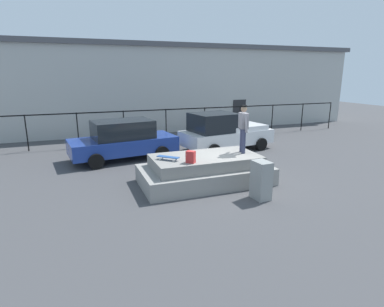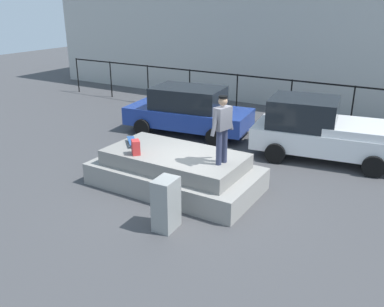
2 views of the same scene
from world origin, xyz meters
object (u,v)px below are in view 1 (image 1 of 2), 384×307
skateboarder (243,125)px  car_white_pickup_mid (224,132)px  skateboard (168,157)px  backpack (191,157)px  car_blue_sedan_near (123,140)px  utility_box (261,180)px

skateboarder → car_white_pickup_mid: skateboarder is taller
skateboarder → skateboard: (-2.82, -0.03, -0.90)m
backpack → car_blue_sedan_near: bearing=-31.0°
backpack → car_blue_sedan_near: car_blue_sedan_near is taller
car_blue_sedan_near → utility_box: car_blue_sedan_near is taller
car_white_pickup_mid → utility_box: (-1.78, -6.22, -0.34)m
car_white_pickup_mid → skateboarder: bearing=-107.8°
skateboarder → skateboard: bearing=-179.3°
backpack → utility_box: (1.84, -1.29, -0.59)m
skateboarder → utility_box: bearing=-101.5°
utility_box → backpack: bearing=141.5°
car_blue_sedan_near → utility_box: size_ratio=4.06×
skateboarder → utility_box: (-0.39, -1.89, -1.40)m
skateboard → utility_box: utility_box is taller
skateboarder → skateboard: size_ratio=2.47×
car_white_pickup_mid → utility_box: bearing=-106.0°
skateboard → backpack: backpack is taller
backpack → car_white_pickup_mid: size_ratio=0.08×
backpack → car_white_pickup_mid: bearing=-83.3°
car_white_pickup_mid → skateboard: bearing=-134.0°
skateboarder → car_blue_sedan_near: bearing=129.9°
skateboard → backpack: 0.82m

